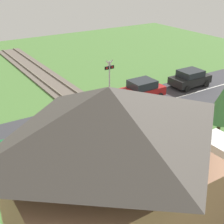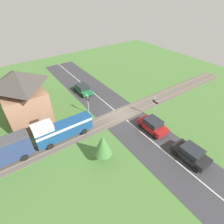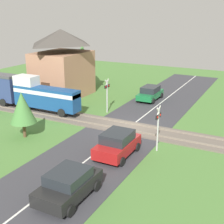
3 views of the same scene
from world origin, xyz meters
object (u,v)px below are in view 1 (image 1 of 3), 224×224
at_px(crossing_signal_east_approach, 88,124).
at_px(car_near_crossing, 142,90).
at_px(crossing_signal_west_approach, 109,73).
at_px(station_building, 109,194).
at_px(car_behind_queue, 190,78).

bearing_deg(crossing_signal_east_approach, car_near_crossing, -147.53).
xyz_separation_m(crossing_signal_west_approach, station_building, (9.09, 14.41, 1.53)).
distance_m(crossing_signal_west_approach, crossing_signal_east_approach, 9.22).
distance_m(car_behind_queue, station_building, 20.86).
height_order(crossing_signal_west_approach, crossing_signal_east_approach, same).
bearing_deg(station_building, car_near_crossing, -131.77).
bearing_deg(station_building, car_behind_queue, -143.44).
relative_size(car_near_crossing, station_building, 0.52).
distance_m(crossing_signal_east_approach, station_building, 8.14).
bearing_deg(car_near_crossing, crossing_signal_east_approach, 32.47).
xyz_separation_m(car_near_crossing, station_building, (11.00, 12.32, 2.73)).
distance_m(car_near_crossing, crossing_signal_west_approach, 3.08).
xyz_separation_m(car_near_crossing, crossing_signal_east_approach, (7.82, 4.98, 1.20)).
relative_size(car_behind_queue, station_building, 0.52).
relative_size(car_behind_queue, crossing_signal_west_approach, 1.19).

